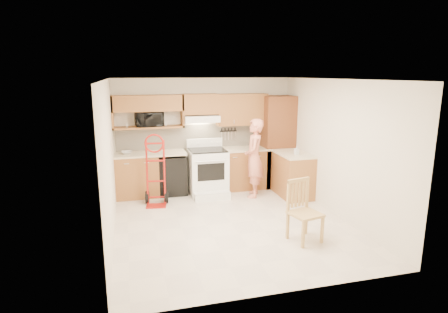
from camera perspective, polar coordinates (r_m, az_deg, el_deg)
name	(u,v)px	position (r m, az deg, el deg)	size (l,w,h in m)	color
floor	(231,223)	(6.76, 1.09, -10.13)	(4.00, 4.50, 0.02)	beige
ceiling	(232,79)	(6.23, 1.19, 11.77)	(4.00, 4.50, 0.02)	white
wall_back	(204,134)	(8.54, -2.99, 3.47)	(4.00, 0.02, 2.50)	beige
wall_front	(285,195)	(4.32, 9.35, -5.78)	(4.00, 0.02, 2.50)	beige
wall_left	(109,161)	(6.15, -17.19, -0.65)	(0.02, 4.50, 2.50)	beige
wall_right	(337,148)	(7.18, 16.78, 1.21)	(0.02, 4.50, 2.50)	beige
backsplash	(205,136)	(8.52, -2.96, 3.12)	(3.92, 0.03, 0.55)	beige
lower_cab_left	(137,176)	(8.23, -13.12, -2.88)	(0.90, 0.60, 0.90)	brown
dishwasher	(172,175)	(8.29, -7.92, -2.75)	(0.60, 0.60, 0.85)	black
lower_cab_right	(243,169)	(8.61, 2.91, -1.89)	(1.14, 0.60, 0.90)	brown
countertop_left	(150,154)	(8.13, -11.17, 0.43)	(1.50, 0.63, 0.04)	beige
countertop_right	(243,149)	(8.51, 2.94, 1.18)	(1.14, 0.63, 0.04)	beige
cab_return_right	(293,175)	(8.20, 10.42, -2.82)	(0.60, 1.00, 0.90)	brown
countertop_return	(294,154)	(8.09, 10.55, 0.39)	(0.63, 1.00, 0.04)	beige
pantry_tall	(277,142)	(8.76, 8.08, 2.27)	(0.70, 0.60, 2.10)	brown
upper_cab_left	(148,103)	(8.12, -11.55, 7.96)	(1.50, 0.33, 0.34)	brown
upper_shelf_mw	(149,127)	(8.17, -11.40, 4.39)	(1.50, 0.33, 0.04)	brown
upper_cab_center	(200,104)	(8.26, -3.62, 7.98)	(0.76, 0.33, 0.44)	brown
upper_cab_right	(242,109)	(8.50, 2.73, 7.18)	(1.14, 0.33, 0.70)	brown
range_hood	(201,119)	(8.23, -3.51, 5.80)	(0.76, 0.46, 0.14)	white
knife_strip	(228,134)	(8.61, 0.67, 3.50)	(0.40, 0.05, 0.29)	black
microwave	(149,119)	(8.15, -11.35, 5.62)	(0.56, 0.38, 0.31)	black
range	(208,168)	(8.09, -2.41, -1.81)	(0.80, 1.05, 1.18)	white
person	(254,158)	(7.95, 4.60, -0.26)	(0.61, 0.40, 1.68)	#DF7F66
hand_truck	(155,174)	(7.54, -10.40, -2.58)	(0.51, 0.47, 1.30)	#A91911
dining_chair	(305,212)	(6.03, 12.31, -8.20)	(0.44, 0.48, 0.98)	tan
soap_bottle	(297,150)	(7.93, 11.03, 0.96)	(0.08, 0.09, 0.19)	white
bowl	(127,153)	(8.11, -14.57, 0.58)	(0.24, 0.24, 0.06)	white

